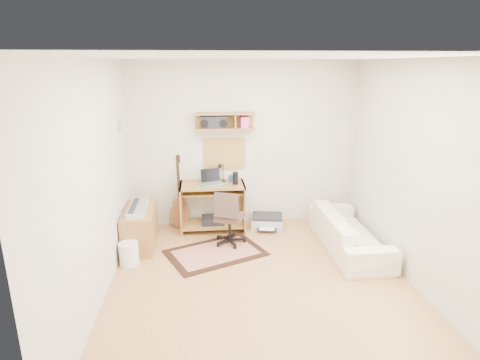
{
  "coord_description": "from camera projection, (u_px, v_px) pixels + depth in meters",
  "views": [
    {
      "loc": [
        -0.66,
        -4.16,
        2.53
      ],
      "look_at": [
        -0.15,
        1.05,
        1.0
      ],
      "focal_mm": 29.68,
      "sensor_mm": 36.0,
      "label": 1
    }
  ],
  "objects": [
    {
      "name": "left_wall",
      "position": [
        95.0,
        185.0,
        4.21
      ],
      "size": [
        0.01,
        4.0,
        2.6
      ],
      "primitive_type": "cube",
      "color": "beige",
      "rests_on": "ground"
    },
    {
      "name": "back_wall",
      "position": [
        243.0,
        145.0,
        6.29
      ],
      "size": [
        3.6,
        0.01,
        2.6
      ],
      "primitive_type": "cube",
      "color": "beige",
      "rests_on": "ground"
    },
    {
      "name": "speaker",
      "position": [
        235.0,
        178.0,
        6.09
      ],
      "size": [
        0.09,
        0.09,
        0.19
      ],
      "primitive_type": "cylinder",
      "color": "black",
      "rests_on": "desk"
    },
    {
      "name": "desk_lamp",
      "position": [
        223.0,
        172.0,
        6.24
      ],
      "size": [
        0.1,
        0.1,
        0.29
      ],
      "primitive_type": null,
      "color": "black",
      "rests_on": "desk"
    },
    {
      "name": "wall_photo",
      "position": [
        120.0,
        125.0,
        5.53
      ],
      "size": [
        0.02,
        0.2,
        0.15
      ],
      "primitive_type": "cube",
      "color": "#4C8CBF",
      "rests_on": "left_wall"
    },
    {
      "name": "ceiling",
      "position": [
        265.0,
        57.0,
        4.01
      ],
      "size": [
        3.6,
        4.0,
        0.01
      ],
      "primitive_type": "cube",
      "color": "white",
      "rests_on": "ground"
    },
    {
      "name": "floor",
      "position": [
        261.0,
        285.0,
        4.75
      ],
      "size": [
        3.6,
        4.0,
        0.01
      ],
      "primitive_type": "cube",
      "color": "#B9834D",
      "rests_on": "ground"
    },
    {
      "name": "sofa",
      "position": [
        349.0,
        226.0,
        5.58
      ],
      "size": [
        0.52,
        1.77,
        0.69
      ],
      "primitive_type": "imported",
      "rotation": [
        0.0,
        0.0,
        1.57
      ],
      "color": "beige",
      "rests_on": "floor"
    },
    {
      "name": "laptop",
      "position": [
        212.0,
        177.0,
        6.08
      ],
      "size": [
        0.38,
        0.38,
        0.23
      ],
      "primitive_type": null,
      "rotation": [
        0.0,
        0.0,
        0.3
      ],
      "color": "silver",
      "rests_on": "desk"
    },
    {
      "name": "right_wall",
      "position": [
        418.0,
        176.0,
        4.55
      ],
      "size": [
        0.01,
        4.0,
        2.6
      ],
      "primitive_type": "cube",
      "color": "beige",
      "rests_on": "ground"
    },
    {
      "name": "guitar",
      "position": [
        179.0,
        192.0,
        6.26
      ],
      "size": [
        0.33,
        0.22,
        1.18
      ],
      "primitive_type": null,
      "rotation": [
        0.0,
        0.0,
        -0.07
      ],
      "color": "#98572E",
      "rests_on": "floor"
    },
    {
      "name": "wall_shelf",
      "position": [
        225.0,
        121.0,
        6.03
      ],
      "size": [
        0.9,
        0.25,
        0.26
      ],
      "primitive_type": "cube",
      "color": "#9B6836",
      "rests_on": "back_wall"
    },
    {
      "name": "printer",
      "position": [
        267.0,
        222.0,
        6.4
      ],
      "size": [
        0.56,
        0.47,
        0.19
      ],
      "primitive_type": "cube",
      "rotation": [
        0.0,
        0.0,
        -0.17
      ],
      "color": "#A5A8AA",
      "rests_on": "floor"
    },
    {
      "name": "boombox",
      "position": [
        214.0,
        123.0,
        6.01
      ],
      "size": [
        0.39,
        0.18,
        0.2
      ],
      "primitive_type": "cube",
      "color": "black",
      "rests_on": "wall_shelf"
    },
    {
      "name": "waste_basket",
      "position": [
        129.0,
        254.0,
        5.18
      ],
      "size": [
        0.28,
        0.28,
        0.3
      ],
      "primitive_type": "cylinder",
      "rotation": [
        0.0,
        0.0,
        0.1
      ],
      "color": "white",
      "rests_on": "floor"
    },
    {
      "name": "desk",
      "position": [
        213.0,
        207.0,
        6.24
      ],
      "size": [
        1.0,
        0.55,
        0.75
      ],
      "primitive_type": null,
      "color": "#9B6836",
      "rests_on": "floor"
    },
    {
      "name": "task_chair",
      "position": [
        230.0,
        217.0,
        5.71
      ],
      "size": [
        0.55,
        0.55,
        0.84
      ],
      "primitive_type": null,
      "rotation": [
        0.0,
        0.0,
        -0.35
      ],
      "color": "#3C2B23",
      "rests_on": "floor"
    },
    {
      "name": "rug",
      "position": [
        216.0,
        253.0,
        5.52
      ],
      "size": [
        1.51,
        1.29,
        0.02
      ],
      "primitive_type": "cube",
      "rotation": [
        0.0,
        0.0,
        0.41
      ],
      "color": "#D4AE8E",
      "rests_on": "floor"
    },
    {
      "name": "cabinet",
      "position": [
        140.0,
        228.0,
        5.69
      ],
      "size": [
        0.4,
        0.9,
        0.55
      ],
      "primitive_type": "cube",
      "color": "#9B6836",
      "rests_on": "floor"
    },
    {
      "name": "pencil_cup",
      "position": [
        231.0,
        178.0,
        6.24
      ],
      "size": [
        0.07,
        0.07,
        0.11
      ],
      "primitive_type": "cylinder",
      "color": "navy",
      "rests_on": "desk"
    },
    {
      "name": "music_keyboard",
      "position": [
        138.0,
        208.0,
        5.6
      ],
      "size": [
        0.23,
        0.75,
        0.07
      ],
      "primitive_type": "cube",
      "color": "#B2B5BA",
      "rests_on": "cabinet"
    },
    {
      "name": "cork_board",
      "position": [
        225.0,
        154.0,
        6.28
      ],
      "size": [
        0.64,
        0.03,
        0.49
      ],
      "primitive_type": "cube",
      "color": "tan",
      "rests_on": "back_wall"
    }
  ]
}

